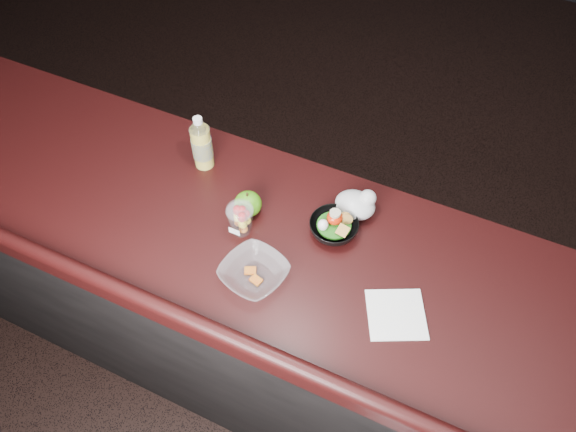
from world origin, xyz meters
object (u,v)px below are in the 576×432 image
object	(u,v)px
lemonade_bottle	(202,146)
green_apple	(248,204)
snack_bowl	(334,226)
takeout_bowl	(254,273)
fruit_cup	(240,218)

from	to	relation	value
lemonade_bottle	green_apple	distance (m)	0.27
snack_bowl	takeout_bowl	world-z (taller)	snack_bowl
lemonade_bottle	green_apple	bearing A→B (deg)	-27.91
fruit_cup	green_apple	distance (m)	0.08
snack_bowl	fruit_cup	bearing A→B (deg)	-156.56
fruit_cup	takeout_bowl	bearing A→B (deg)	-50.14
fruit_cup	takeout_bowl	world-z (taller)	fruit_cup
takeout_bowl	lemonade_bottle	bearing A→B (deg)	137.32
takeout_bowl	snack_bowl	bearing A→B (deg)	59.57
lemonade_bottle	fruit_cup	world-z (taller)	lemonade_bottle
fruit_cup	takeout_bowl	size ratio (longest dim) A/B	0.53
fruit_cup	snack_bowl	size ratio (longest dim) A/B	0.74
fruit_cup	green_apple	size ratio (longest dim) A/B	1.33
snack_bowl	takeout_bowl	distance (m)	0.29
green_apple	takeout_bowl	xyz separation A→B (m)	(0.13, -0.21, -0.02)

